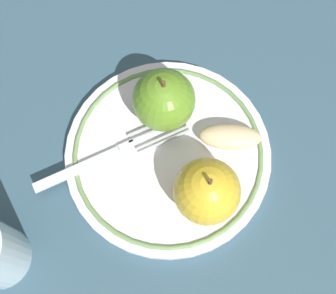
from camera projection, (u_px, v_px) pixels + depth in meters
The scene contains 6 objects.
ground_plane at pixel (157, 144), 0.56m from camera, with size 2.00×2.00×0.00m, color #355465.
plate at pixel (168, 155), 0.55m from camera, with size 0.24×0.24×0.02m.
apple_red_whole at pixel (207, 191), 0.49m from camera, with size 0.07×0.07×0.08m.
apple_second_whole at pixel (164, 100), 0.52m from camera, with size 0.07×0.07×0.08m.
apple_slice_front at pixel (230, 137), 0.54m from camera, with size 0.07×0.03×0.02m, color beige.
fork at pixel (107, 156), 0.54m from camera, with size 0.19×0.06×0.00m.
Camera 1 is at (0.03, 0.18, 0.53)m, focal length 50.00 mm.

